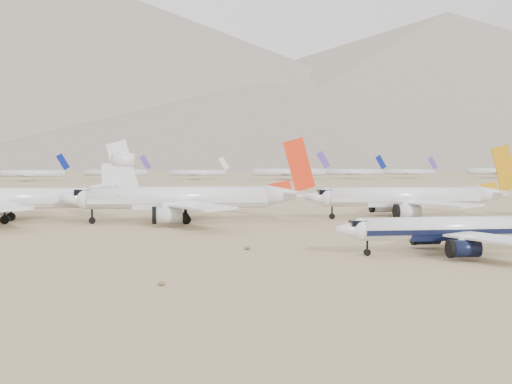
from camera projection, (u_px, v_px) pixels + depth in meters
ground at (469, 259)px, 102.58m from camera, size 7000.00×7000.00×0.00m
main_airliner at (466, 229)px, 107.65m from camera, size 39.10×38.19×13.80m
row2_gold_tail at (412, 197)px, 168.35m from camera, size 49.32×48.24×17.56m
row2_orange_tail at (189, 199)px, 157.24m from camera, size 53.19×52.03×18.97m
row2_white_trijet at (14, 198)px, 157.42m from camera, size 52.05×50.86×18.44m
distant_storage_row at (161, 172)px, 424.66m from camera, size 467.73×64.26×15.01m
mountain_range at (203, 83)px, 1732.04m from camera, size 7354.00×3024.00×470.00m
foothills at (481, 125)px, 1260.24m from camera, size 4637.50×1395.00×155.00m
desert_scrub at (433, 324)px, 62.01m from camera, size 261.14×121.67×0.67m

